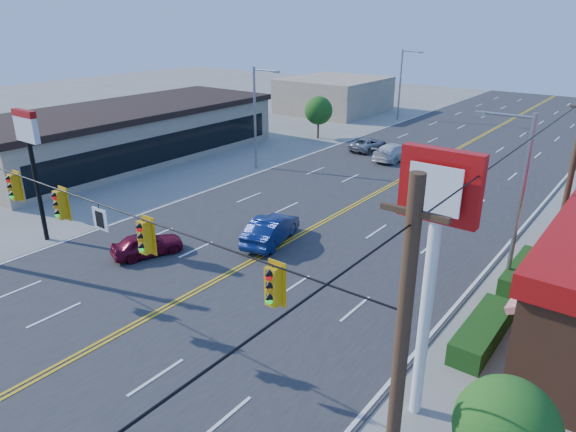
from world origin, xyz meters
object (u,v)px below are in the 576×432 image
Objects in this scene: signal_span at (80,226)px; car_white at (395,152)px; car_blue at (271,230)px; car_silver at (368,145)px; car_magenta at (147,245)px; pizza_hut_sign at (30,149)px; kfc_pylon at (434,236)px.

car_white is at bearing 95.33° from signal_span.
car_white is at bearing -97.07° from car_blue.
car_silver is (-3.45, 1.58, -0.11)m from car_white.
car_blue is at bearing -107.44° from car_magenta.
pizza_hut_sign is at bearing 79.20° from car_white.
kfc_pylon is 1.89× the size of car_blue.
car_blue reaches higher than car_magenta.
car_blue is at bearing 102.43° from car_white.
pizza_hut_sign is at bearing 159.81° from signal_span.
car_white is (-14.00, 26.90, -5.34)m from kfc_pylon.
signal_span is 5.72× the size of car_silver.
car_magenta reaches higher than car_silver.
car_white is (-2.30, 19.69, -0.04)m from car_blue.
car_white is at bearing 157.47° from car_silver.
kfc_pylon is 22.02m from pizza_hut_sign.
car_blue is (4.09, 5.13, 0.13)m from car_magenta.
car_magenta is at bearing 95.71° from car_silver.
pizza_hut_sign is 13.33m from car_blue.
kfc_pylon reaches higher than car_white.
car_magenta is 0.80× the size of car_blue.
pizza_hut_sign is (-10.88, 4.00, 0.30)m from signal_span.
car_blue reaches higher than car_silver.
kfc_pylon is 1.76× the size of car_white.
car_white is (8.00, 26.90, -4.48)m from pizza_hut_sign.
car_magenta is at bearing 127.52° from signal_span.
signal_span is 31.31m from car_white.
kfc_pylon is 14.73m from car_blue.
signal_span reaches higher than car_magenta.
pizza_hut_sign is 1.89× the size of car_magenta.
signal_span reaches higher than pizza_hut_sign.
pizza_hut_sign is 7.99m from car_magenta.
pizza_hut_sign is 28.42m from car_white.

